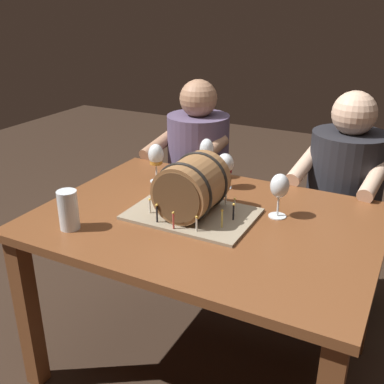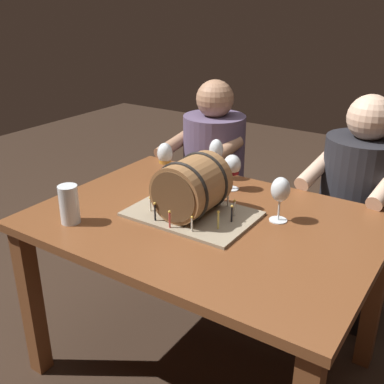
{
  "view_description": "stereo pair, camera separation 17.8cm",
  "coord_description": "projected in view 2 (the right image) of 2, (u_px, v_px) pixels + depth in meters",
  "views": [
    {
      "loc": [
        0.7,
        -1.46,
        1.53
      ],
      "look_at": [
        -0.06,
        -0.01,
        0.84
      ],
      "focal_mm": 43.03,
      "sensor_mm": 36.0,
      "label": 1
    },
    {
      "loc": [
        0.85,
        -1.37,
        1.53
      ],
      "look_at": [
        -0.06,
        -0.01,
        0.84
      ],
      "focal_mm": 43.03,
      "sensor_mm": 36.0,
      "label": 2
    }
  ],
  "objects": [
    {
      "name": "barrel_cake",
      "position": [
        192.0,
        190.0,
        1.77
      ],
      "size": [
        0.48,
        0.33,
        0.24
      ],
      "color": "gray",
      "rests_on": "dining_table"
    },
    {
      "name": "dining_table",
      "position": [
        205.0,
        242.0,
        1.84
      ],
      "size": [
        1.31,
        0.95,
        0.74
      ],
      "color": "brown",
      "rests_on": "ground"
    },
    {
      "name": "person_seated_left",
      "position": [
        213.0,
        187.0,
        2.64
      ],
      "size": [
        0.42,
        0.5,
        1.13
      ],
      "color": "#372D40",
      "rests_on": "ground"
    },
    {
      "name": "wine_glass_rose",
      "position": [
        216.0,
        152.0,
        2.13
      ],
      "size": [
        0.07,
        0.07,
        0.19
      ],
      "color": "white",
      "rests_on": "dining_table"
    },
    {
      "name": "wine_glass_red",
      "position": [
        232.0,
        166.0,
        2.02
      ],
      "size": [
        0.08,
        0.08,
        0.16
      ],
      "color": "white",
      "rests_on": "dining_table"
    },
    {
      "name": "ground_plane",
      "position": [
        204.0,
        364.0,
        2.08
      ],
      "size": [
        8.0,
        8.0,
        0.0
      ],
      "primitive_type": "plane",
      "color": "#332319"
    },
    {
      "name": "wine_glass_empty",
      "position": [
        280.0,
        191.0,
        1.72
      ],
      "size": [
        0.07,
        0.07,
        0.18
      ],
      "color": "white",
      "rests_on": "dining_table"
    },
    {
      "name": "beer_pint",
      "position": [
        69.0,
        206.0,
        1.73
      ],
      "size": [
        0.07,
        0.07,
        0.15
      ],
      "color": "white",
      "rests_on": "dining_table"
    },
    {
      "name": "person_seated_right",
      "position": [
        355.0,
        219.0,
        2.23
      ],
      "size": [
        0.43,
        0.51,
        1.14
      ],
      "color": "black",
      "rests_on": "ground"
    },
    {
      "name": "wine_glass_amber",
      "position": [
        165.0,
        155.0,
        2.12
      ],
      "size": [
        0.07,
        0.07,
        0.18
      ],
      "color": "white",
      "rests_on": "dining_table"
    }
  ]
}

